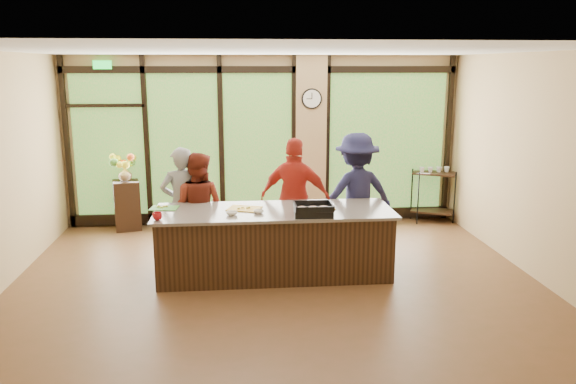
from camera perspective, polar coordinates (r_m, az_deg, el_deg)
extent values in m
plane|color=#54381D|center=(7.57, -1.21, -9.16)|extent=(7.00, 7.00, 0.00)
plane|color=white|center=(7.02, -1.33, 14.19)|extent=(7.00, 7.00, 0.00)
plane|color=tan|center=(10.10, -2.52, 5.22)|extent=(7.00, 0.00, 7.00)
plane|color=tan|center=(8.17, 24.03, 2.32)|extent=(0.00, 6.00, 6.00)
cube|color=tan|center=(10.12, 2.33, 5.23)|extent=(0.55, 0.12, 3.00)
cube|color=black|center=(9.96, -2.58, 12.32)|extent=(6.90, 0.08, 0.12)
cube|color=black|center=(10.32, -2.43, -2.43)|extent=(6.90, 0.08, 0.20)
cube|color=#19D83F|center=(10.14, -18.35, 12.16)|extent=(0.30, 0.04, 0.14)
cube|color=#2A5D20|center=(10.30, -17.73, 4.49)|extent=(1.20, 0.02, 2.50)
cube|color=#2A5D20|center=(10.10, -10.49, 4.73)|extent=(1.20, 0.02, 2.50)
cube|color=#2A5D20|center=(10.07, -3.08, 4.90)|extent=(1.20, 0.02, 2.50)
cube|color=#2A5D20|center=(10.44, 9.97, 5.00)|extent=(2.10, 0.02, 2.50)
cube|color=black|center=(10.45, -21.53, 4.59)|extent=(0.08, 0.08, 3.00)
cube|color=black|center=(10.16, -14.17, 4.88)|extent=(0.08, 0.08, 3.00)
cube|color=black|center=(10.04, -6.80, 5.09)|extent=(0.08, 0.08, 3.00)
cube|color=black|center=(10.09, 0.63, 5.22)|extent=(0.08, 0.08, 3.00)
cube|color=black|center=(10.17, 4.00, 5.25)|extent=(0.08, 0.08, 3.00)
cube|color=black|center=(10.77, 15.95, 5.21)|extent=(0.08, 0.08, 3.00)
cube|color=black|center=(7.70, -1.39, -5.29)|extent=(3.10, 1.00, 0.88)
cube|color=slate|center=(7.57, -1.41, -1.98)|extent=(3.20, 1.10, 0.04)
cylinder|color=black|center=(9.98, 2.42, 9.45)|extent=(0.36, 0.04, 0.36)
cylinder|color=white|center=(9.97, 2.44, 9.45)|extent=(0.31, 0.01, 0.31)
cube|color=black|center=(9.96, 2.44, 9.73)|extent=(0.01, 0.00, 0.11)
cube|color=black|center=(9.95, 2.15, 9.44)|extent=(0.09, 0.00, 0.01)
imported|color=gray|center=(8.32, -10.71, -1.23)|extent=(0.70, 0.55, 1.69)
imported|color=maroon|center=(8.28, -9.12, -1.52)|extent=(0.94, 0.84, 1.61)
imported|color=#A52519|center=(8.30, 0.75, -0.66)|extent=(1.14, 0.75, 1.80)
imported|color=#191938|center=(8.50, 6.93, -0.24)|extent=(1.31, 0.90, 1.85)
cube|color=black|center=(7.29, 2.59, -2.03)|extent=(0.52, 0.41, 0.09)
imported|color=silver|center=(7.61, 3.34, -1.45)|extent=(0.41, 0.41, 0.08)
cube|color=#469435|center=(7.82, -12.48, -1.61)|extent=(0.40, 0.32, 0.01)
cube|color=gold|center=(7.62, -4.45, -1.70)|extent=(0.51, 0.44, 0.01)
cube|color=gold|center=(7.64, 2.89, -1.64)|extent=(0.51, 0.44, 0.01)
imported|color=white|center=(7.33, -5.73, -2.18)|extent=(0.15, 0.15, 0.05)
imported|color=white|center=(7.40, -3.00, -2.00)|extent=(0.14, 0.14, 0.04)
imported|color=white|center=(7.70, 1.08, -1.42)|extent=(0.17, 0.17, 0.04)
imported|color=#A21016|center=(7.25, -13.13, -2.41)|extent=(0.14, 0.14, 0.10)
cube|color=black|center=(10.22, -16.03, -1.28)|extent=(0.52, 0.52, 0.87)
imported|color=olive|center=(10.10, -16.22, 1.79)|extent=(0.32, 0.32, 0.25)
cube|color=black|center=(10.73, 14.41, -1.86)|extent=(0.85, 0.70, 0.03)
cube|color=black|center=(10.57, 14.62, 1.87)|extent=(0.85, 0.70, 0.03)
cylinder|color=black|center=(10.37, 13.08, -0.65)|extent=(0.03, 0.03, 0.96)
cylinder|color=black|center=(10.61, 16.57, -0.56)|extent=(0.03, 0.03, 0.96)
cylinder|color=black|center=(10.73, 12.45, -0.18)|extent=(0.03, 0.03, 0.96)
cylinder|color=black|center=(10.95, 15.83, -0.10)|extent=(0.03, 0.03, 0.96)
imported|color=silver|center=(10.48, 13.44, 2.21)|extent=(0.14, 0.14, 0.10)
imported|color=silver|center=(10.54, 14.26, 2.21)|extent=(0.14, 0.14, 0.10)
imported|color=silver|center=(10.59, 15.07, 2.22)|extent=(0.14, 0.14, 0.10)
imported|color=silver|center=(10.64, 15.82, 2.23)|extent=(0.14, 0.14, 0.10)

